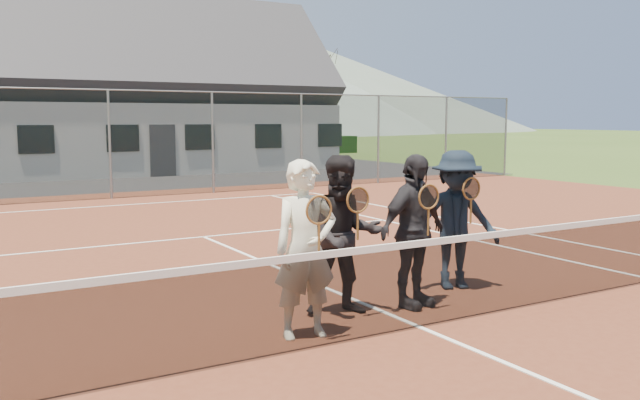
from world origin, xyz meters
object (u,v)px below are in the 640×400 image
at_px(tennis_net, 421,280).
at_px(clubhouse, 144,77).
at_px(player_b, 344,235).
at_px(player_d, 456,220).
at_px(player_c, 413,231).
at_px(player_a, 305,249).

bearing_deg(tennis_net, clubhouse, 80.54).
relative_size(player_b, player_d, 1.00).
distance_m(player_b, player_c, 0.86).
height_order(player_b, player_d, same).
relative_size(clubhouse, player_d, 8.67).
distance_m(clubhouse, player_d, 23.23).
relative_size(tennis_net, player_d, 6.49).
bearing_deg(player_a, tennis_net, -17.32).
bearing_deg(player_d, player_c, -157.90).
distance_m(tennis_net, player_d, 1.88).
bearing_deg(player_b, clubhouse, 79.21).
distance_m(tennis_net, player_a, 1.30).
bearing_deg(player_c, clubhouse, 81.31).
distance_m(tennis_net, clubhouse, 24.57).
height_order(tennis_net, clubhouse, clubhouse).
relative_size(clubhouse, player_b, 8.67).
distance_m(player_b, player_d, 1.89).
xyz_separation_m(player_b, player_d, (1.87, 0.26, -0.00)).
relative_size(tennis_net, player_a, 6.49).
relative_size(clubhouse, player_a, 8.67).
bearing_deg(clubhouse, tennis_net, -99.46).
xyz_separation_m(player_b, player_c, (0.85, -0.16, 0.00)).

